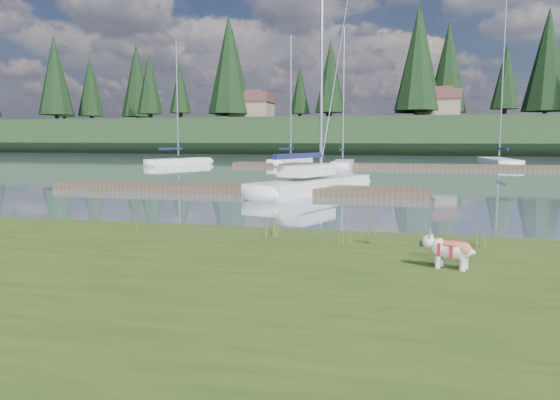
# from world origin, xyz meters

# --- Properties ---
(ground) EXTENTS (200.00, 200.00, 0.00)m
(ground) POSITION_xyz_m (0.00, 30.00, 0.00)
(ground) COLOR slate
(ground) RESTS_ON ground
(bank) EXTENTS (60.00, 9.00, 0.35)m
(bank) POSITION_xyz_m (0.00, -6.00, 0.17)
(bank) COLOR #354B18
(bank) RESTS_ON ground
(ridge) EXTENTS (200.00, 20.00, 5.00)m
(ridge) POSITION_xyz_m (0.00, 73.00, 2.50)
(ridge) COLOR black
(ridge) RESTS_ON ground
(bulldog) EXTENTS (0.79, 0.45, 0.46)m
(bulldog) POSITION_xyz_m (4.02, -4.40, 0.64)
(bulldog) COLOR silver
(bulldog) RESTS_ON bank
(sailboat_main) EXTENTS (4.40, 8.62, 12.32)m
(sailboat_main) POSITION_xyz_m (-0.52, 10.30, 0.42)
(sailboat_main) COLOR white
(sailboat_main) RESTS_ON ground
(dock_near) EXTENTS (16.00, 2.00, 0.30)m
(dock_near) POSITION_xyz_m (-4.00, 9.00, 0.15)
(dock_near) COLOR #4C3D2C
(dock_near) RESTS_ON ground
(dock_far) EXTENTS (26.00, 2.20, 0.30)m
(dock_far) POSITION_xyz_m (2.00, 30.00, 0.15)
(dock_far) COLOR #4C3D2C
(dock_far) RESTS_ON ground
(sailboat_bg_0) EXTENTS (4.03, 7.05, 10.36)m
(sailboat_bg_0) POSITION_xyz_m (-15.82, 30.40, 0.32)
(sailboat_bg_0) COLOR white
(sailboat_bg_0) RESTS_ON ground
(sailboat_bg_1) EXTENTS (2.76, 7.31, 10.79)m
(sailboat_bg_1) POSITION_xyz_m (-6.81, 32.89, 0.33)
(sailboat_bg_1) COLOR white
(sailboat_bg_1) RESTS_ON ground
(sailboat_bg_2) EXTENTS (1.80, 6.95, 10.45)m
(sailboat_bg_2) POSITION_xyz_m (-2.06, 29.04, 0.33)
(sailboat_bg_2) COLOR white
(sailboat_bg_2) RESTS_ON ground
(sailboat_bg_3) EXTENTS (2.69, 9.70, 13.89)m
(sailboat_bg_3) POSITION_xyz_m (9.99, 37.07, 0.32)
(sailboat_bg_3) COLOR white
(sailboat_bg_3) RESTS_ON ground
(weed_0) EXTENTS (0.17, 0.14, 0.66)m
(weed_0) POSITION_xyz_m (0.83, -2.57, 0.62)
(weed_0) COLOR #475B23
(weed_0) RESTS_ON bank
(weed_1) EXTENTS (0.17, 0.14, 0.48)m
(weed_1) POSITION_xyz_m (0.90, -2.27, 0.55)
(weed_1) COLOR #475B23
(weed_1) RESTS_ON bank
(weed_2) EXTENTS (0.17, 0.14, 0.70)m
(weed_2) POSITION_xyz_m (2.71, -2.78, 0.64)
(weed_2) COLOR #475B23
(weed_2) RESTS_ON bank
(weed_3) EXTENTS (0.17, 0.14, 0.51)m
(weed_3) POSITION_xyz_m (-2.27, -2.31, 0.56)
(weed_3) COLOR #475B23
(weed_3) RESTS_ON bank
(weed_4) EXTENTS (0.17, 0.14, 0.41)m
(weed_4) POSITION_xyz_m (2.29, -2.98, 0.52)
(weed_4) COLOR #475B23
(weed_4) RESTS_ON bank
(weed_5) EXTENTS (0.17, 0.14, 0.49)m
(weed_5) POSITION_xyz_m (4.61, -2.60, 0.55)
(weed_5) COLOR #475B23
(weed_5) RESTS_ON bank
(mud_lip) EXTENTS (60.00, 0.50, 0.14)m
(mud_lip) POSITION_xyz_m (0.00, -1.60, 0.07)
(mud_lip) COLOR #33281C
(mud_lip) RESTS_ON ground
(conifer_0) EXTENTS (5.72, 5.72, 14.15)m
(conifer_0) POSITION_xyz_m (-55.00, 67.00, 12.64)
(conifer_0) COLOR #382619
(conifer_0) RESTS_ON ridge
(conifer_1) EXTENTS (4.40, 4.40, 11.30)m
(conifer_1) POSITION_xyz_m (-40.00, 71.00, 11.28)
(conifer_1) COLOR #382619
(conifer_1) RESTS_ON ridge
(conifer_2) EXTENTS (6.60, 6.60, 16.05)m
(conifer_2) POSITION_xyz_m (-25.00, 68.00, 13.54)
(conifer_2) COLOR #382619
(conifer_2) RESTS_ON ridge
(conifer_3) EXTENTS (4.84, 4.84, 12.25)m
(conifer_3) POSITION_xyz_m (-10.00, 72.00, 11.74)
(conifer_3) COLOR #382619
(conifer_3) RESTS_ON ridge
(conifer_4) EXTENTS (6.16, 6.16, 15.10)m
(conifer_4) POSITION_xyz_m (3.00, 66.00, 13.09)
(conifer_4) COLOR #382619
(conifer_4) RESTS_ON ridge
(conifer_5) EXTENTS (3.96, 3.96, 10.35)m
(conifer_5) POSITION_xyz_m (15.00, 70.00, 10.83)
(conifer_5) COLOR #382619
(conifer_5) RESTS_ON ridge
(house_0) EXTENTS (6.30, 5.30, 4.65)m
(house_0) POSITION_xyz_m (-22.00, 70.00, 7.31)
(house_0) COLOR gray
(house_0) RESTS_ON ridge
(house_1) EXTENTS (6.30, 5.30, 4.65)m
(house_1) POSITION_xyz_m (6.00, 71.00, 7.31)
(house_1) COLOR gray
(house_1) RESTS_ON ridge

